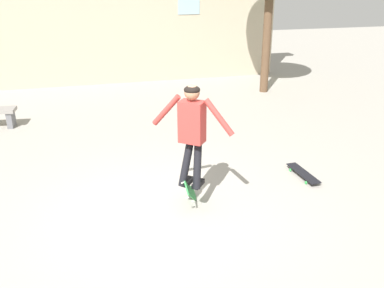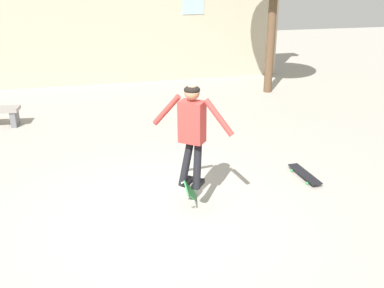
# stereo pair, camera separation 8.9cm
# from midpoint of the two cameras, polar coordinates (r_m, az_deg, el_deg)

# --- Properties ---
(ground_plane) EXTENTS (40.00, 40.00, 0.00)m
(ground_plane) POSITION_cam_midpoint_polar(r_m,az_deg,el_deg) (6.27, -3.79, -9.45)
(ground_plane) COLOR #A39E93
(building_backdrop) EXTENTS (11.68, 0.52, 6.03)m
(building_backdrop) POSITION_cam_midpoint_polar(r_m,az_deg,el_deg) (13.86, -11.17, 17.88)
(building_backdrop) COLOR #B7A88E
(building_backdrop) RESTS_ON ground_plane
(skater) EXTENTS (1.00, 0.85, 1.50)m
(skater) POSITION_cam_midpoint_polar(r_m,az_deg,el_deg) (5.91, 0.44, 2.23)
(skater) COLOR #B23833
(skateboard_flipping) EXTENTS (0.35, 0.76, 0.65)m
(skateboard_flipping) POSITION_cam_midpoint_polar(r_m,az_deg,el_deg) (6.37, 0.25, -6.38)
(skateboard_flipping) COLOR #237F38
(skateboard_resting) EXTENTS (0.23, 0.84, 0.08)m
(skateboard_resting) POSITION_cam_midpoint_polar(r_m,az_deg,el_deg) (7.57, 15.10, -3.87)
(skateboard_resting) COLOR black
(skateboard_resting) RESTS_ON ground_plane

